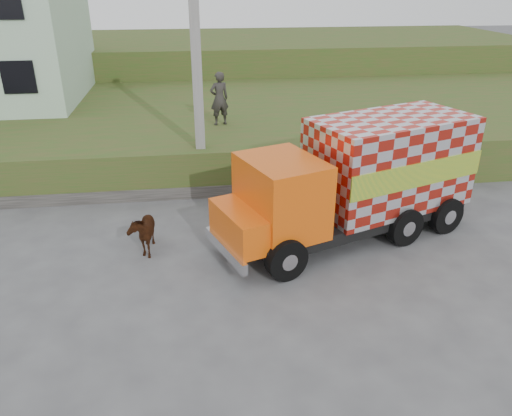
{
  "coord_description": "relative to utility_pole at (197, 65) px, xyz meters",
  "views": [
    {
      "loc": [
        -1.3,
        -10.82,
        6.52
      ],
      "look_at": [
        0.2,
        0.25,
        1.3
      ],
      "focal_mm": 35.0,
      "sensor_mm": 36.0,
      "label": 1
    }
  ],
  "objects": [
    {
      "name": "ground",
      "position": [
        1.0,
        -4.6,
        -4.08
      ],
      "size": [
        120.0,
        120.0,
        0.0
      ],
      "primitive_type": "plane",
      "color": "#474749",
      "rests_on": "ground"
    },
    {
      "name": "embankment",
      "position": [
        1.0,
        5.4,
        -3.33
      ],
      "size": [
        40.0,
        12.0,
        1.5
      ],
      "primitive_type": "cube",
      "color": "#2F551C",
      "rests_on": "ground"
    },
    {
      "name": "embankment_far",
      "position": [
        1.0,
        17.4,
        -2.58
      ],
      "size": [
        40.0,
        12.0,
        3.0
      ],
      "primitive_type": "cube",
      "color": "#2F551C",
      "rests_on": "ground"
    },
    {
      "name": "retaining_strip",
      "position": [
        -1.0,
        -0.4,
        -3.88
      ],
      "size": [
        16.0,
        0.5,
        0.4
      ],
      "primitive_type": "cube",
      "color": "#595651",
      "rests_on": "ground"
    },
    {
      "name": "utility_pole",
      "position": [
        0.0,
        0.0,
        0.0
      ],
      "size": [
        1.2,
        0.3,
        8.0
      ],
      "color": "gray",
      "rests_on": "ground"
    },
    {
      "name": "cargo_truck",
      "position": [
        4.08,
        -3.61,
        -2.44
      ],
      "size": [
        7.44,
        4.51,
        3.17
      ],
      "rotation": [
        0.0,
        0.0,
        0.35
      ],
      "color": "black",
      "rests_on": "ground"
    },
    {
      "name": "cow",
      "position": [
        -1.67,
        -3.78,
        -3.51
      ],
      "size": [
        0.62,
        1.35,
        1.13
      ],
      "primitive_type": "imported",
      "rotation": [
        0.0,
        0.0,
        -0.01
      ],
      "color": "black",
      "rests_on": "ground"
    },
    {
      "name": "pedestrian",
      "position": [
        0.82,
        2.68,
        -1.61
      ],
      "size": [
        0.8,
        0.64,
        1.93
      ],
      "primitive_type": "imported",
      "rotation": [
        0.0,
        0.0,
        3.43
      ],
      "color": "#2F2C29",
      "rests_on": "embankment"
    }
  ]
}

